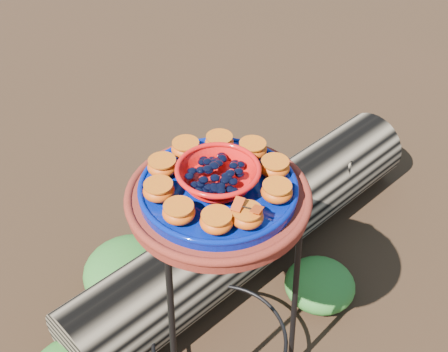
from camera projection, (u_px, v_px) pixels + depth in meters
name	position (u px, v px, depth m)	size (l,w,h in m)	color
plant_stand	(219.00, 297.00, 1.54)	(0.44, 0.44, 0.70)	black
terracotta_saucer	(218.00, 199.00, 1.31)	(0.43, 0.43, 0.03)	#5F1A0B
cobalt_plate	(218.00, 189.00, 1.29)	(0.36, 0.36, 0.02)	#001353
red_bowl	(218.00, 177.00, 1.26)	(0.18, 0.18, 0.05)	red
glass_gems	(218.00, 164.00, 1.24)	(0.14, 0.14, 0.02)	black
orange_half_0	(247.00, 217.00, 1.17)	(0.07, 0.07, 0.04)	red
orange_half_1	(277.00, 192.00, 1.23)	(0.07, 0.07, 0.04)	red
orange_half_2	(275.00, 167.00, 1.30)	(0.07, 0.07, 0.04)	red
orange_half_3	(252.00, 149.00, 1.35)	(0.07, 0.07, 0.04)	red
orange_half_4	(219.00, 143.00, 1.37)	(0.07, 0.07, 0.04)	red
orange_half_5	(186.00, 149.00, 1.35)	(0.07, 0.07, 0.04)	red
orange_half_6	(163.00, 166.00, 1.30)	(0.07, 0.07, 0.04)	red
orange_half_7	(159.00, 191.00, 1.24)	(0.07, 0.07, 0.04)	red
orange_half_8	(179.00, 212.00, 1.18)	(0.07, 0.07, 0.04)	red
orange_half_9	(217.00, 221.00, 1.16)	(0.07, 0.07, 0.04)	red
butterfly	(247.00, 207.00, 1.16)	(0.08, 0.05, 0.01)	#BB360C
driftwood_log	(252.00, 229.00, 2.04)	(1.51, 0.40, 0.28)	black
foliage_right	(320.00, 284.00, 1.94)	(0.25, 0.25, 0.12)	#2A6F22
foliage_back	(130.00, 270.00, 1.96)	(0.33, 0.33, 0.16)	#2A6F22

